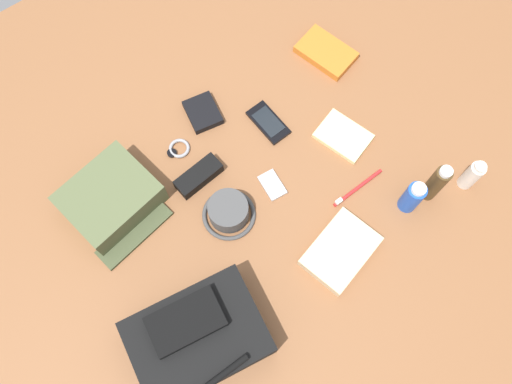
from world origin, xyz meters
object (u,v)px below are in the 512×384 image
at_px(toothpaste_tube, 472,175).
at_px(folded_towel, 341,251).
at_px(media_player, 272,185).
at_px(sunglasses_case, 199,176).
at_px(cologne_bottle, 436,183).
at_px(backpack, 197,337).
at_px(toothbrush, 355,190).
at_px(bucket_hat, 229,213).
at_px(notepad, 343,136).
at_px(cell_phone, 268,123).
at_px(wallet, 203,113).
at_px(paperback_novel, 326,53).
at_px(toiletry_pouch, 111,199).
at_px(wristwatch, 178,149).
at_px(deodorant_spray, 412,197).

distance_m(toothpaste_tube, folded_towel, 0.42).
bearing_deg(media_player, sunglasses_case, -41.64).
height_order(cologne_bottle, folded_towel, cologne_bottle).
relative_size(backpack, toothbrush, 2.02).
xyz_separation_m(bucket_hat, cologne_bottle, (-0.50, 0.27, 0.05)).
bearing_deg(cologne_bottle, bucket_hat, -28.99).
relative_size(cologne_bottle, notepad, 1.14).
bearing_deg(backpack, cell_phone, -142.25).
bearing_deg(toothbrush, wallet, -64.85).
bearing_deg(paperback_novel, toiletry_pouch, 2.87).
height_order(toiletry_pouch, paperback_novel, toiletry_pouch).
xyz_separation_m(toothpaste_tube, wristwatch, (0.61, -0.57, -0.05)).
bearing_deg(paperback_novel, sunglasses_case, 11.64).
xyz_separation_m(deodorant_spray, notepad, (0.01, -0.27, -0.06)).
bearing_deg(notepad, cell_phone, -64.49).
relative_size(cologne_bottle, paperback_novel, 0.87).
distance_m(bucket_hat, folded_towel, 0.32).
height_order(cologne_bottle, paperback_novel, cologne_bottle).
bearing_deg(toothbrush, toothpaste_tube, 148.26).
bearing_deg(toiletry_pouch, media_player, 151.43).
xyz_separation_m(notepad, folded_towel, (0.23, 0.27, 0.01)).
bearing_deg(toothpaste_tube, media_player, -35.12).
xyz_separation_m(cell_phone, sunglasses_case, (0.27, 0.03, 0.01)).
xyz_separation_m(cell_phone, wristwatch, (0.27, -0.09, -0.00)).
height_order(cell_phone, wallet, wallet).
distance_m(toiletry_pouch, bucket_hat, 0.33).
bearing_deg(toothbrush, cologne_bottle, 141.61).
bearing_deg(sunglasses_case, folded_towel, 109.87).
relative_size(deodorant_spray, toothbrush, 0.75).
bearing_deg(media_player, wallet, -84.05).
bearing_deg(toothpaste_tube, toothbrush, -31.74).
distance_m(cologne_bottle, wristwatch, 0.73).
bearing_deg(bucket_hat, sunglasses_case, -87.59).
xyz_separation_m(cell_phone, toothbrush, (-0.07, 0.32, 0.00)).
relative_size(deodorant_spray, folded_towel, 0.66).
bearing_deg(cologne_bottle, notepad, -73.44).
relative_size(wallet, sunglasses_case, 0.79).
relative_size(toothbrush, notepad, 1.18).
relative_size(backpack, cologne_bottle, 2.10).
relative_size(deodorant_spray, paperback_novel, 0.68).
bearing_deg(toothbrush, bucket_hat, -23.71).
bearing_deg(toiletry_pouch, sunglasses_case, 162.49).
bearing_deg(notepad, media_player, -17.10).
bearing_deg(bucket_hat, wristwatch, -88.94).
bearing_deg(paperback_novel, toothbrush, 62.00).
bearing_deg(wallet, bucket_hat, 79.93).
relative_size(toothpaste_tube, media_player, 1.40).
height_order(toiletry_pouch, folded_towel, toiletry_pouch).
distance_m(bucket_hat, media_player, 0.15).
height_order(backpack, sunglasses_case, backpack).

